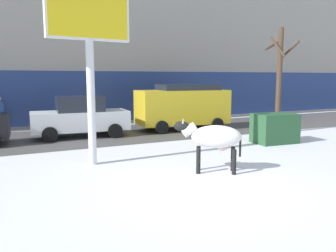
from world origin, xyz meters
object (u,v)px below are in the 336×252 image
Objects in this scene: car_white_sedan at (80,117)px; pedestrian_near_billboard at (162,108)px; pedestrian_by_cars at (83,111)px; pedestrian_far_left at (0,114)px; billboard at (89,20)px; bare_tree_left_lot at (279,77)px; dumpster at (275,128)px; cow_holstein at (214,137)px; car_yellow_van at (183,105)px.

pedestrian_near_billboard is at bearing 28.92° from car_white_sedan.
pedestrian_by_cars and pedestrian_far_left have the same top height.
billboard reaches higher than pedestrian_by_cars.
billboard is at bearing -73.43° from pedestrian_far_left.
pedestrian_far_left is 0.35× the size of bare_tree_left_lot.
bare_tree_left_lot reaches higher than pedestrian_by_cars.
dumpster is at bearing 1.76° from billboard.
pedestrian_far_left is at bearing 180.00° from pedestrian_by_cars.
pedestrian_by_cars is at bearing 96.95° from cow_holstein.
car_yellow_van is 2.78× the size of dumpster.
billboard reaches higher than dumpster.
dumpster is (6.79, -4.97, -0.31)m from car_white_sedan.
pedestrian_near_billboard is 1.02× the size of dumpster.
billboard is at bearing 140.05° from cow_holstein.
car_white_sedan reaches higher than dumpster.
billboard is 1.13× the size of bare_tree_left_lot.
pedestrian_by_cars is 10.17m from bare_tree_left_lot.
car_yellow_van is (5.19, -0.09, 0.33)m from car_white_sedan.
billboard is 1.17× the size of car_yellow_van.
bare_tree_left_lot is 3.35m from dumpster.
bare_tree_left_lot is (8.68, -3.14, 1.76)m from car_white_sedan.
pedestrian_near_billboard is (3.38, 10.61, -0.12)m from cow_holstein.
pedestrian_by_cars is at bearing 144.72° from car_yellow_van.
dumpster is at bearing 29.05° from cow_holstein.
pedestrian_near_billboard is 4.68m from pedestrian_by_cars.
billboard is at bearing -100.68° from pedestrian_by_cars.
bare_tree_left_lot is at bearing -62.47° from pedestrian_near_billboard.
car_white_sedan is (0.76, 5.21, -3.41)m from billboard.
pedestrian_far_left is at bearing 159.66° from car_yellow_van.
pedestrian_by_cars is (1.55, 8.23, -3.43)m from billboard.
cow_holstein is 4.98m from billboard.
billboard is 9.80m from bare_tree_left_lot.
billboard is at bearing -98.30° from car_white_sedan.
car_yellow_van is 5.40m from pedestrian_by_cars.
cow_holstein reaches higher than dumpster.
billboard reaches higher than bare_tree_left_lot.
bare_tree_left_lot is at bearing 44.16° from dumpster.
pedestrian_near_billboard is 8.68m from pedestrian_far_left.
car_yellow_van is (5.95, 5.11, -3.07)m from billboard.
pedestrian_far_left reaches higher than cow_holstein.
pedestrian_near_billboard is 0.35× the size of bare_tree_left_lot.
pedestrian_by_cars is at bearing 0.00° from pedestrian_far_left.
pedestrian_far_left is 13.51m from bare_tree_left_lot.
pedestrian_by_cars is at bearing 75.31° from car_white_sedan.
billboard reaches higher than pedestrian_near_billboard.
dumpster is at bearing -135.84° from bare_tree_left_lot.
car_white_sedan reaches higher than pedestrian_near_billboard.
pedestrian_by_cars is (-4.68, 0.00, 0.00)m from pedestrian_near_billboard.
cow_holstein is 1.08× the size of dumpster.
car_white_sedan is 3.12m from pedestrian_by_cars.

